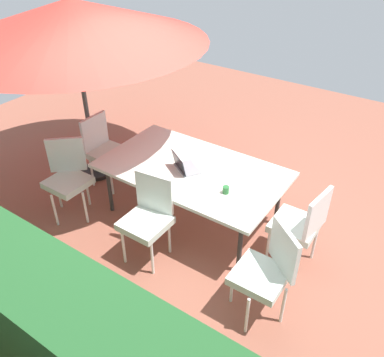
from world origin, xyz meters
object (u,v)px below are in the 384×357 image
(chair_northeast, at_px, (68,175))
(chair_east, at_px, (104,148))
(chair_west, at_px, (301,223))
(laptop, at_px, (184,166))
(patio_umbrella, at_px, (72,21))
(chair_north, at_px, (148,215))
(chair_northwest, at_px, (267,270))
(dining_table, at_px, (192,171))
(cup, at_px, (226,190))

(chair_northeast, distance_m, chair_east, 0.73)
(chair_west, distance_m, laptop, 1.44)
(patio_umbrella, xyz_separation_m, chair_north, (-1.69, 0.82, -1.58))
(chair_northwest, relative_size, chair_west, 1.00)
(dining_table, xyz_separation_m, laptop, (0.05, 0.08, 0.09))
(patio_umbrella, distance_m, laptop, 2.15)
(laptop, xyz_separation_m, cup, (-0.62, 0.12, -0.01))
(chair_west, distance_m, cup, 0.85)
(chair_northeast, bearing_deg, chair_east, 55.66)
(dining_table, distance_m, chair_northwest, 1.57)
(chair_west, bearing_deg, laptop, -79.32)
(dining_table, distance_m, chair_northeast, 1.51)
(chair_northwest, bearing_deg, chair_west, 127.26)
(patio_umbrella, xyz_separation_m, chair_west, (-3.07, 0.03, -1.58))
(patio_umbrella, xyz_separation_m, chair_northwest, (-3.06, 0.81, -1.58))
(chair_west, bearing_deg, cup, -68.81)
(chair_east, bearing_deg, chair_west, -90.20)
(chair_north, distance_m, cup, 0.87)
(chair_northeast, relative_size, chair_north, 1.00)
(chair_northeast, distance_m, cup, 1.96)
(chair_west, height_order, laptop, chair_west)
(chair_north, bearing_deg, dining_table, 81.67)
(laptop, bearing_deg, chair_north, 125.04)
(chair_west, xyz_separation_m, chair_east, (2.76, 0.03, 0.00))
(chair_northeast, bearing_deg, patio_umbrella, 75.33)
(chair_east, bearing_deg, cup, -95.48)
(chair_northwest, distance_m, chair_northeast, 2.65)
(dining_table, relative_size, patio_umbrella, 0.66)
(dining_table, bearing_deg, chair_east, 1.45)
(chair_northeast, bearing_deg, chair_west, -26.25)
(laptop, bearing_deg, dining_table, -93.13)
(dining_table, height_order, cup, cup)
(chair_north, bearing_deg, chair_west, 22.72)
(cup, bearing_deg, chair_west, -166.60)
(chair_west, relative_size, chair_north, 1.00)
(chair_west, distance_m, chair_north, 1.59)
(dining_table, bearing_deg, chair_northeast, 30.41)
(cup, bearing_deg, chair_east, -4.66)
(dining_table, bearing_deg, chair_north, 88.82)
(patio_umbrella, relative_size, chair_west, 3.29)
(dining_table, xyz_separation_m, chair_northeast, (1.30, 0.76, -0.13))
(cup, bearing_deg, laptop, -10.80)
(chair_west, height_order, chair_northeast, same)
(chair_east, distance_m, chair_north, 1.58)
(chair_east, bearing_deg, chair_northeast, -173.05)
(chair_west, xyz_separation_m, chair_north, (1.38, 0.79, 0.00))
(laptop, bearing_deg, chair_west, -145.07)
(chair_northeast, xyz_separation_m, chair_east, (0.10, -0.73, 0.00))
(chair_east, xyz_separation_m, laptop, (-1.34, 0.04, 0.21))
(patio_umbrella, xyz_separation_m, laptop, (-1.65, 0.10, -1.37))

